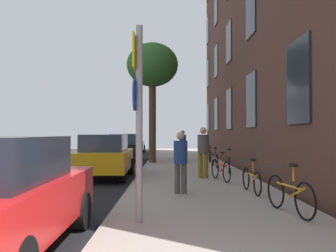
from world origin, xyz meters
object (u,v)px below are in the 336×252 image
at_px(tree_near, 154,67).
at_px(pedestrian_1, 204,149).
at_px(sign_post, 139,109).
at_px(bicycle_0, 291,194).
at_px(pedestrian_2, 184,143).
at_px(car_3, 134,143).
at_px(car_2, 126,147).
at_px(traffic_light, 154,116).
at_px(bicycle_2, 222,169).
at_px(car_1, 106,156).
at_px(bicycle_1, 253,179).
at_px(bicycle_5, 211,156).
at_px(pedestrian_0, 182,158).
at_px(bicycle_4, 216,159).
at_px(bicycle_3, 230,163).

distance_m(tree_near, pedestrian_1, 7.98).
relative_size(sign_post, bicycle_0, 1.96).
distance_m(pedestrian_2, car_3, 9.91).
bearing_deg(car_2, traffic_light, -12.63).
height_order(traffic_light, bicycle_0, traffic_light).
relative_size(bicycle_2, car_1, 0.43).
bearing_deg(bicycle_1, pedestrian_2, 96.58).
bearing_deg(bicycle_5, bicycle_2, -94.01).
bearing_deg(traffic_light, car_1, -100.36).
bearing_deg(car_2, pedestrian_0, -76.54).
relative_size(bicycle_4, pedestrian_0, 1.09).
relative_size(sign_post, bicycle_2, 2.01).
xyz_separation_m(pedestrian_1, car_3, (-4.16, 17.49, -0.29)).
bearing_deg(pedestrian_1, bicycle_3, 55.23).
height_order(pedestrian_1, car_2, pedestrian_1).
distance_m(bicycle_2, pedestrian_0, 2.92).
xyz_separation_m(tree_near, bicycle_4, (3.02, -2.38, -4.77)).
height_order(bicycle_1, car_2, car_2).
distance_m(tree_near, bicycle_0, 13.27).
height_order(bicycle_4, pedestrian_0, pedestrian_0).
distance_m(bicycle_3, car_3, 16.64).
bearing_deg(bicycle_4, car_3, 110.94).
xyz_separation_m(sign_post, bicycle_1, (2.71, 3.02, -1.64)).
distance_m(pedestrian_1, car_2, 9.94).
bearing_deg(pedestrian_0, pedestrian_1, 74.05).
height_order(traffic_light, car_3, traffic_light).
bearing_deg(car_2, pedestrian_1, -67.20).
bearing_deg(tree_near, bicycle_0, -75.14).
distance_m(bicycle_2, bicycle_3, 2.50).
relative_size(bicycle_1, pedestrian_2, 0.95).
relative_size(bicycle_1, pedestrian_1, 0.93).
xyz_separation_m(tree_near, bicycle_3, (3.27, -4.78, -4.75)).
bearing_deg(traffic_light, bicycle_1, -75.50).
distance_m(bicycle_3, car_1, 4.87).
relative_size(tree_near, car_3, 1.48).
bearing_deg(sign_post, bicycle_1, 48.07).
xyz_separation_m(bicycle_3, pedestrian_1, (-1.21, -1.74, 0.64)).
bearing_deg(car_2, car_1, -87.99).
relative_size(sign_post, car_1, 0.86).
height_order(bicycle_4, car_2, car_2).
bearing_deg(car_3, pedestrian_1, -76.63).
distance_m(pedestrian_1, pedestrian_2, 8.35).
relative_size(bicycle_2, bicycle_3, 1.02).
distance_m(pedestrian_1, car_3, 17.98).
xyz_separation_m(sign_post, bicycle_5, (2.77, 12.62, -1.63)).
bearing_deg(pedestrian_0, traffic_light, 95.77).
height_order(bicycle_3, bicycle_5, bicycle_3).
bearing_deg(bicycle_5, pedestrian_2, 127.34).
bearing_deg(traffic_light, bicycle_5, -35.59).
relative_size(bicycle_5, car_3, 0.40).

